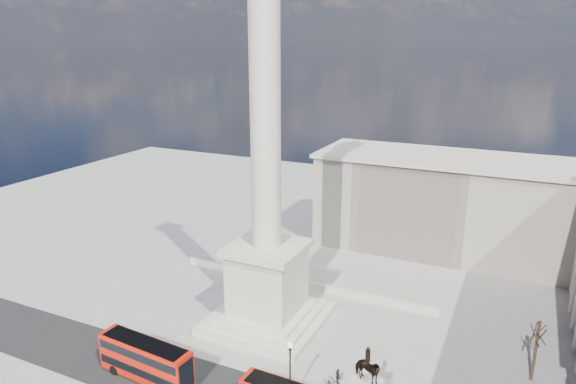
# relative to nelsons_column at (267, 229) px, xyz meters

# --- Properties ---
(ground) EXTENTS (180.00, 180.00, 0.00)m
(ground) POSITION_rel_nelsons_column_xyz_m (0.00, -5.00, -12.92)
(ground) COLOR gray
(ground) RESTS_ON ground
(nelsons_column) EXTENTS (14.00, 14.00, 49.85)m
(nelsons_column) POSITION_rel_nelsons_column_xyz_m (0.00, 0.00, 0.00)
(nelsons_column) COLOR beige
(nelsons_column) RESTS_ON ground
(balustrade_wall) EXTENTS (40.00, 0.60, 1.10)m
(balustrade_wall) POSITION_rel_nelsons_column_xyz_m (0.00, 11.00, -12.37)
(balustrade_wall) COLOR #B9AF99
(balustrade_wall) RESTS_ON ground
(building_northeast) EXTENTS (51.00, 17.00, 16.60)m
(building_northeast) POSITION_rel_nelsons_column_xyz_m (20.00, 35.00, -4.59)
(building_northeast) COLOR beige
(building_northeast) RESTS_ON ground
(red_bus_a) EXTENTS (11.45, 3.41, 4.58)m
(red_bus_a) POSITION_rel_nelsons_column_xyz_m (-6.32, -16.08, -10.52)
(red_bus_a) COLOR #B81709
(red_bus_a) RESTS_ON ground
(victorian_lamp) EXTENTS (0.58, 0.58, 6.81)m
(victorian_lamp) POSITION_rel_nelsons_column_xyz_m (9.12, -12.70, -8.91)
(victorian_lamp) COLOR black
(victorian_lamp) RESTS_ON ground
(bare_tree_mid) EXTENTS (1.98, 1.98, 7.49)m
(bare_tree_mid) POSITION_rel_nelsons_column_xyz_m (31.29, 1.56, -7.02)
(bare_tree_mid) COLOR #332319
(bare_tree_mid) RESTS_ON ground
(pedestrian_crossing) EXTENTS (1.05, 1.12, 1.85)m
(pedestrian_crossing) POSITION_rel_nelsons_column_xyz_m (12.58, -8.05, -11.99)
(pedestrian_crossing) COLOR black
(pedestrian_crossing) RESTS_ON ground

